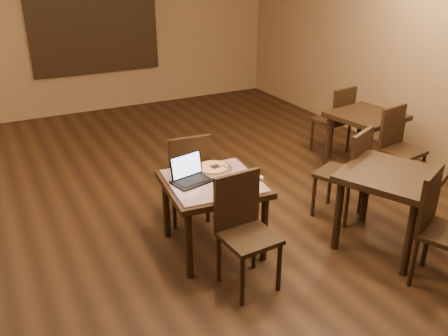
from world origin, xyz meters
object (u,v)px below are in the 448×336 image
chair_main_near (244,225)px  other_table_c_chair_near (439,223)px  chair_main_far (187,173)px  pizza_pan (213,168)px  other_table_c (390,185)px  other_table_c_chair_far (348,169)px  other_table_a_chair_far (337,117)px  other_table_a (366,123)px  other_table_a_chair_near (398,143)px  laptop (189,174)px  tiled_table (213,190)px

chair_main_near → other_table_c_chair_near: (1.52, -0.79, 0.01)m
chair_main_far → pizza_pan: 0.43m
other_table_c → other_table_c_chair_far: size_ratio=1.09×
pizza_pan → other_table_c: (1.43, -1.01, -0.08)m
pizza_pan → other_table_c_chair_near: 2.16m
chair_main_far → other_table_a_chair_far: chair_main_far is taller
other_table_a → other_table_c_chair_near: 2.54m
chair_main_far → other_table_c_chair_near: bearing=132.1°
other_table_a_chair_near → other_table_a_chair_far: bearing=79.9°
chair_main_far → other_table_a_chair_near: 2.75m
other_table_a_chair_near → other_table_a_chair_far: size_ratio=1.00×
chair_main_far → laptop: 0.59m
tiled_table → chair_main_near: chair_main_near is taller
laptop → other_table_c_chair_near: (1.72, -1.50, -0.23)m
chair_main_far → other_table_a_chair_near: chair_main_far is taller
other_table_a_chair_near → other_table_a_chair_far: (0.03, 1.20, 0.00)m
other_table_c_chair_near → other_table_a_chair_far: bearing=42.2°
other_table_a → other_table_a_chair_near: (-0.01, -0.60, -0.08)m
pizza_pan → other_table_a_chair_near: 2.61m
other_table_a_chair_far → other_table_c_chair_near: 3.08m
chair_main_near → other_table_a: bearing=24.2°
laptop → other_table_a_chair_near: other_table_a_chair_near is taller
laptop → other_table_a_chair_far: size_ratio=0.39×
laptop → other_table_c_chair_far: 1.82m
pizza_pan → other_table_c_chair_far: (1.47, -0.38, -0.17)m
other_table_a → other_table_c: 1.98m
chair_main_far → other_table_a_chair_near: bearing=176.9°
chair_main_far → other_table_c_chair_far: size_ratio=0.98×
pizza_pan → tiled_table: bearing=-116.6°
chair_main_near → other_table_c_chair_far: size_ratio=0.98×
pizza_pan → other_table_c: bearing=-35.1°
other_table_a → chair_main_near: bearing=-161.1°
chair_main_far → other_table_a_chair_near: (2.73, -0.38, -0.01)m
tiled_table → other_table_c_chair_near: bearing=-37.0°
chair_main_near → other_table_c_chair_near: other_table_c_chair_near is taller
chair_main_near → other_table_a: chair_main_near is taller
chair_main_near → chair_main_far: size_ratio=1.00×
tiled_table → laptop: (-0.20, 0.11, 0.17)m
tiled_table → chair_main_near: (-0.01, -0.61, -0.07)m
other_table_a → other_table_c_chair_far: other_table_c_chair_far is taller
other_table_a_chair_far → other_table_c_chair_near: bearing=57.7°
other_table_a_chair_near → other_table_c: other_table_a_chair_near is taller
tiled_table → other_table_a: 2.86m
laptop → other_table_c: laptop is taller
tiled_table → other_table_c_chair_near: size_ratio=0.94×
pizza_pan → other_table_c_chair_near: size_ratio=0.37×
other_table_a_chair_far → other_table_c_chair_near: (-1.23, -2.83, 0.02)m
pizza_pan → other_table_a_chair_far: other_table_a_chair_far is taller
other_table_a → other_table_a_chair_far: other_table_a_chair_far is taller
tiled_table → other_table_c_chair_near: 2.06m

